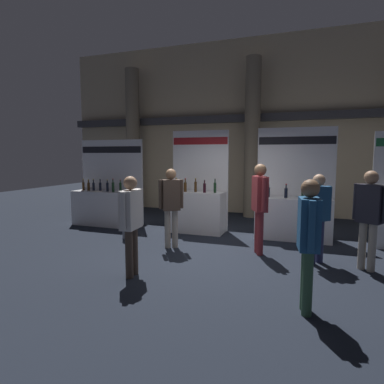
% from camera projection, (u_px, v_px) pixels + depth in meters
% --- Properties ---
extents(ground_plane, '(27.10, 27.10, 0.00)m').
position_uv_depth(ground_plane, '(215.00, 254.00, 6.49)').
color(ground_plane, black).
extents(hall_colonnade, '(13.55, 1.05, 5.68)m').
position_uv_depth(hall_colonnade, '(255.00, 129.00, 10.64)').
color(hall_colonnade, gray).
rests_on(hall_colonnade, ground_plane).
extents(exhibitor_booth_0, '(1.96, 0.72, 2.37)m').
position_uv_depth(exhibitor_booth_0, '(107.00, 204.00, 9.12)').
color(exhibitor_booth_0, white).
rests_on(exhibitor_booth_0, ground_plane).
extents(exhibitor_booth_1, '(1.50, 0.66, 2.57)m').
position_uv_depth(exhibitor_booth_1, '(196.00, 207.00, 8.30)').
color(exhibitor_booth_1, white).
rests_on(exhibitor_booth_1, ground_plane).
extents(exhibitor_booth_2, '(1.78, 0.66, 2.59)m').
position_uv_depth(exhibitor_booth_2, '(293.00, 213.00, 7.59)').
color(exhibitor_booth_2, white).
rests_on(exhibitor_booth_2, ground_plane).
extents(trash_bin, '(0.34, 0.34, 0.71)m').
position_uv_depth(trash_bin, '(129.00, 223.00, 7.68)').
color(trash_bin, slate).
rests_on(trash_bin, ground_plane).
extents(visitor_1, '(0.23, 0.60, 1.62)m').
position_uv_depth(visitor_1, '(131.00, 217.00, 5.19)').
color(visitor_1, '#47382D').
rests_on(visitor_1, ground_plane).
extents(visitor_2, '(0.37, 0.55, 1.78)m').
position_uv_depth(visitor_2, '(260.00, 200.00, 6.37)').
color(visitor_2, maroon).
rests_on(visitor_2, ground_plane).
extents(visitor_3, '(0.45, 0.46, 1.61)m').
position_uv_depth(visitor_3, '(318.00, 211.00, 5.82)').
color(visitor_3, navy).
rests_on(visitor_3, ground_plane).
extents(visitor_4, '(0.48, 0.37, 1.69)m').
position_uv_depth(visitor_4, '(369.00, 212.00, 5.46)').
color(visitor_4, '#ADA393').
rests_on(visitor_4, ground_plane).
extents(visitor_5, '(0.28, 0.53, 1.66)m').
position_uv_depth(visitor_5, '(308.00, 235.00, 3.96)').
color(visitor_5, '#33563D').
rests_on(visitor_5, ground_plane).
extents(visitor_6, '(0.45, 0.40, 1.67)m').
position_uv_depth(visitor_6, '(171.00, 201.00, 6.81)').
color(visitor_6, '#ADA393').
rests_on(visitor_6, ground_plane).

